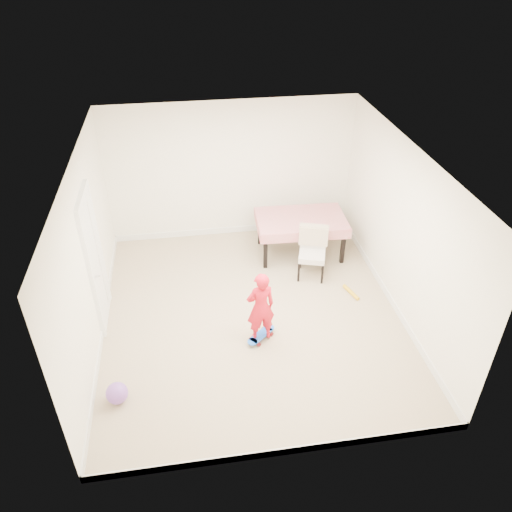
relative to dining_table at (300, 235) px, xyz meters
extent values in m
plane|color=tan|center=(-1.13, -1.59, -0.37)|extent=(5.00, 5.00, 0.00)
cube|color=white|center=(-1.13, -1.59, 2.21)|extent=(4.50, 5.00, 0.04)
cube|color=white|center=(-1.13, 0.89, 0.93)|extent=(4.50, 0.04, 2.60)
cube|color=white|center=(-1.13, -4.07, 0.93)|extent=(4.50, 0.04, 2.60)
cube|color=white|center=(-3.36, -1.59, 0.93)|extent=(0.04, 5.00, 2.60)
cube|color=white|center=(1.10, -1.59, 0.93)|extent=(0.04, 5.00, 2.60)
cube|color=white|center=(-3.35, -1.29, 0.66)|extent=(0.11, 0.94, 2.11)
cube|color=white|center=(-1.13, 0.90, -0.31)|extent=(4.50, 0.02, 0.12)
cube|color=white|center=(-1.13, -4.08, -0.31)|extent=(4.50, 0.02, 0.12)
cube|color=white|center=(-3.37, -1.59, -0.31)|extent=(0.02, 5.00, 0.12)
cube|color=white|center=(1.11, -1.59, -0.31)|extent=(0.02, 5.00, 0.12)
imported|color=red|center=(-1.08, -2.15, 0.20)|extent=(0.46, 0.34, 1.14)
sphere|color=purple|center=(-3.06, -2.99, -0.23)|extent=(0.28, 0.28, 0.28)
cylinder|color=gold|center=(0.56, -1.33, -0.34)|extent=(0.18, 0.40, 0.06)
camera|label=1|loc=(-1.98, -7.46, 4.73)|focal=35.00mm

